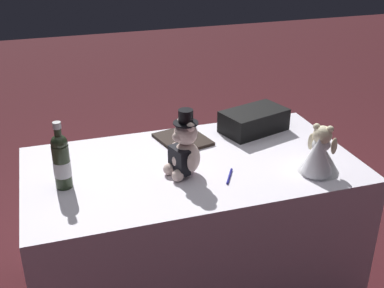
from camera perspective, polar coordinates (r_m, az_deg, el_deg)
name	(u,v)px	position (r m, az deg, el deg)	size (l,w,h in m)	color
reception_table	(192,231)	(2.45, 0.00, -10.07)	(1.52, 0.82, 0.75)	white
teddy_bear_groom	(184,150)	(2.11, -0.94, -0.73)	(0.16, 0.16, 0.30)	beige
teddy_bear_bride	(319,154)	(2.21, 14.62, -1.11)	(0.23, 0.23, 0.23)	white
champagne_bottle	(61,160)	(2.08, -14.97, -1.86)	(0.07, 0.07, 0.30)	#2B3823
signing_pen	(230,176)	(2.15, 4.41, -3.68)	(0.08, 0.12, 0.01)	navy
gift_case_black	(254,121)	(2.58, 7.21, 2.72)	(0.38, 0.28, 0.12)	black
guestbook	(183,139)	(2.47, -1.09, 0.55)	(0.22, 0.26, 0.02)	black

